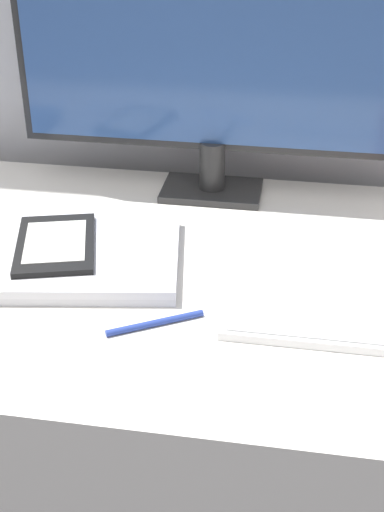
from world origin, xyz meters
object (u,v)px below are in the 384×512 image
object	(u,v)px
keyboard	(339,325)
laptop	(65,255)
monitor	(214,47)
ereader	(55,244)
pen	(153,323)

from	to	relation	value
keyboard	laptop	distance (m)	0.41
keyboard	laptop	xyz separation A→B (m)	(-0.40, 0.10, 0.00)
monitor	keyboard	size ratio (longest dim) A/B	2.20
ereader	laptop	bearing A→B (deg)	-8.63
laptop	pen	world-z (taller)	laptop
laptop	ereader	size ratio (longest dim) A/B	1.89
monitor	keyboard	world-z (taller)	monitor
monitor	pen	size ratio (longest dim) A/B	5.60
laptop	pen	bearing A→B (deg)	-39.90
keyboard	laptop	size ratio (longest dim) A/B	0.82
keyboard	ereader	world-z (taller)	ereader
ereader	keyboard	bearing A→B (deg)	-14.37
monitor	ereader	size ratio (longest dim) A/B	3.42
laptop	monitor	bearing A→B (deg)	55.91
pen	monitor	bearing A→B (deg)	87.03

